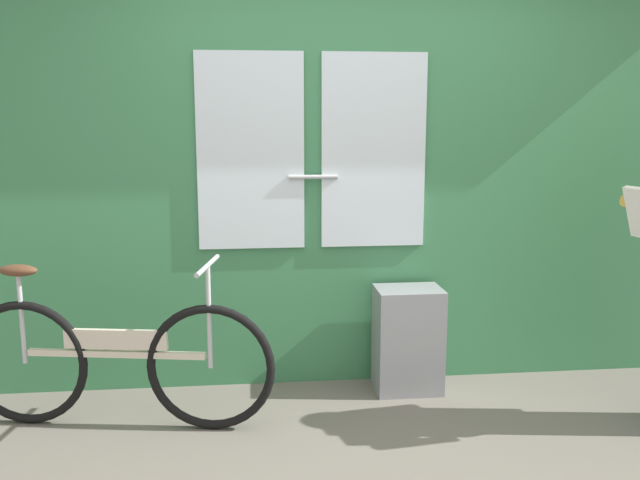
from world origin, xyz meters
name	(u,v)px	position (x,y,z in m)	size (l,w,h in m)	color
ground_plane	(380,474)	(0.00, 0.00, -0.02)	(5.43, 3.83, 0.04)	#666056
train_door_wall	(345,172)	(-0.01, 1.11, 1.26)	(4.43, 0.28, 2.42)	#387A4C
bicycle_near_door	(115,360)	(-1.26, 0.59, 0.35)	(1.60, 0.47, 0.87)	black
trash_bin_by_wall	(408,339)	(0.33, 0.90, 0.30)	(0.38, 0.28, 0.61)	gray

